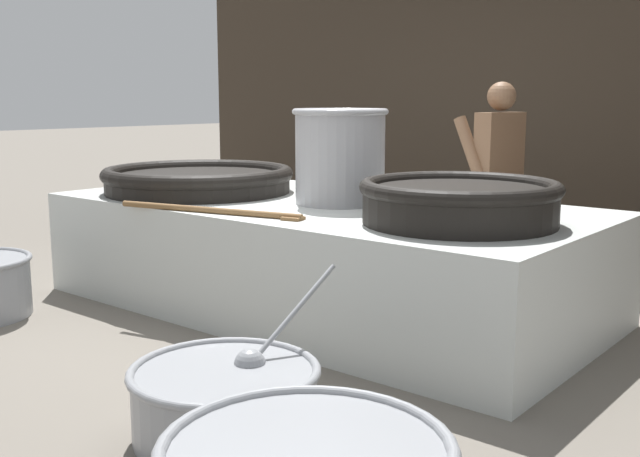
% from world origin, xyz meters
% --- Properties ---
extents(ground_plane, '(60.00, 60.00, 0.00)m').
position_xyz_m(ground_plane, '(0.00, 0.00, 0.00)').
color(ground_plane, slate).
extents(back_wall, '(7.89, 0.24, 4.05)m').
position_xyz_m(back_wall, '(0.00, 2.85, 2.03)').
color(back_wall, '#382D23').
rests_on(back_wall, ground_plane).
extents(hearth_platform, '(3.87, 1.91, 0.76)m').
position_xyz_m(hearth_platform, '(0.00, 0.00, 0.38)').
color(hearth_platform, silver).
rests_on(hearth_platform, ground_plane).
extents(giant_wok_near, '(1.48, 1.48, 0.20)m').
position_xyz_m(giant_wok_near, '(-1.09, -0.17, 0.86)').
color(giant_wok_near, black).
rests_on(giant_wok_near, hearth_platform).
extents(giant_wok_far, '(1.17, 1.17, 0.26)m').
position_xyz_m(giant_wok_far, '(1.21, -0.20, 0.90)').
color(giant_wok_far, black).
rests_on(giant_wok_far, hearth_platform).
extents(stock_pot, '(0.66, 0.66, 0.65)m').
position_xyz_m(stock_pot, '(0.15, 0.04, 1.10)').
color(stock_pot, '#9E9EA3').
rests_on(stock_pot, hearth_platform).
extents(stirring_paddle, '(1.34, 0.38, 0.04)m').
position_xyz_m(stirring_paddle, '(-0.17, -0.84, 0.78)').
color(stirring_paddle, brown).
rests_on(stirring_paddle, hearth_platform).
extents(cook, '(0.41, 0.61, 1.61)m').
position_xyz_m(cook, '(0.67, 1.39, 0.87)').
color(cook, brown).
rests_on(cook, ground_plane).
extents(prep_bowl_vegetables, '(0.86, 1.11, 0.67)m').
position_xyz_m(prep_bowl_vegetables, '(1.00, -1.88, 0.18)').
color(prep_bowl_vegetables, gray).
rests_on(prep_bowl_vegetables, ground_plane).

